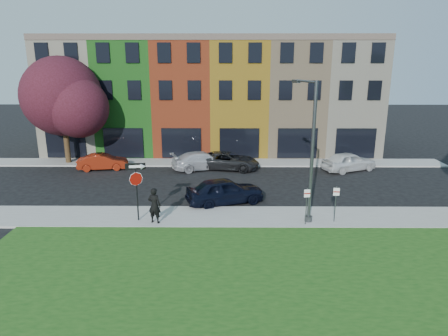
{
  "coord_description": "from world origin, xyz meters",
  "views": [
    {
      "loc": [
        -1.07,
        -17.59,
        8.52
      ],
      "look_at": [
        -1.23,
        4.0,
        2.6
      ],
      "focal_mm": 32.0,
      "sensor_mm": 36.0,
      "label": 1
    }
  ],
  "objects_px": {
    "stop_sign": "(136,180)",
    "street_lamp": "(310,153)",
    "sedan_near": "(225,191)",
    "man": "(154,205)"
  },
  "relations": [
    {
      "from": "street_lamp",
      "to": "stop_sign",
      "type": "bearing_deg",
      "value": 162.85
    },
    {
      "from": "street_lamp",
      "to": "sedan_near",
      "type": "bearing_deg",
      "value": 129.32
    },
    {
      "from": "stop_sign",
      "to": "street_lamp",
      "type": "bearing_deg",
      "value": -9.19
    },
    {
      "from": "man",
      "to": "street_lamp",
      "type": "relative_size",
      "value": 0.26
    },
    {
      "from": "stop_sign",
      "to": "street_lamp",
      "type": "relative_size",
      "value": 0.43
    },
    {
      "from": "stop_sign",
      "to": "sedan_near",
      "type": "xyz_separation_m",
      "value": [
        4.64,
        2.97,
        -1.58
      ]
    },
    {
      "from": "man",
      "to": "stop_sign",
      "type": "bearing_deg",
      "value": -2.13
    },
    {
      "from": "man",
      "to": "street_lamp",
      "type": "xyz_separation_m",
      "value": [
        8.1,
        0.44,
        2.76
      ]
    },
    {
      "from": "stop_sign",
      "to": "street_lamp",
      "type": "distance_m",
      "value": 9.18
    },
    {
      "from": "sedan_near",
      "to": "man",
      "type": "bearing_deg",
      "value": 112.22
    }
  ]
}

